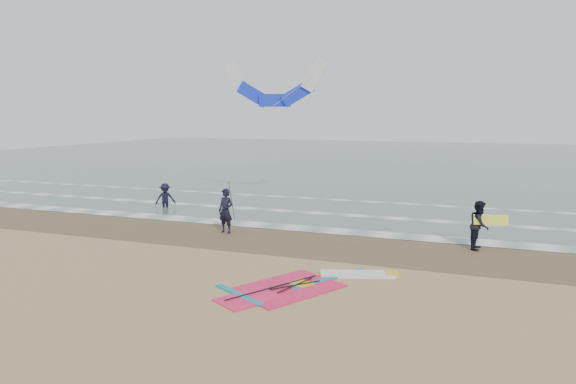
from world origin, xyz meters
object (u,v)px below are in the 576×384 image
(person_standing, at_px, (226,211))
(person_wading, at_px, (165,193))
(surf_kite, at_px, (274,88))
(person_walking, at_px, (479,225))
(windsurf_rig, at_px, (308,284))

(person_standing, xyz_separation_m, person_wading, (-6.03, 4.40, -0.12))
(person_wading, distance_m, surf_kite, 8.91)
(surf_kite, bearing_deg, person_wading, -136.19)
(person_standing, distance_m, person_walking, 10.58)
(person_standing, xyz_separation_m, person_walking, (10.54, 0.90, -0.04))
(person_walking, bearing_deg, person_wading, 85.74)
(person_walking, bearing_deg, person_standing, 102.53)
(windsurf_rig, distance_m, surf_kite, 17.40)
(windsurf_rig, relative_size, person_walking, 2.72)
(windsurf_rig, xyz_separation_m, person_standing, (-5.60, 5.51, 0.96))
(windsurf_rig, bearing_deg, person_standing, 135.46)
(windsurf_rig, xyz_separation_m, person_walking, (4.94, 6.40, 0.92))
(windsurf_rig, xyz_separation_m, person_wading, (-11.62, 9.91, 0.84))
(person_standing, relative_size, surf_kite, 0.24)
(person_walking, distance_m, person_wading, 16.94)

